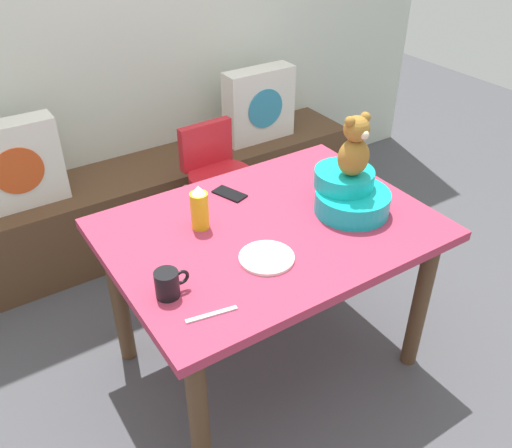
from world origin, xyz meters
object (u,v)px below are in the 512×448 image
object	(u,v)px
pillow_floral_right	(259,105)
cell_phone	(230,194)
teddy_bear	(355,147)
ketchup_bottle	(200,208)
infant_seat_teal	(349,194)
coffee_mug	(168,284)
dinner_plate_near	(267,258)
highchair	(220,179)
pillow_floral_left	(15,165)
dining_table	(270,247)

from	to	relation	value
pillow_floral_right	cell_phone	xyz separation A→B (m)	(-0.74, -0.90, 0.06)
teddy_bear	ketchup_bottle	distance (m)	0.63
cell_phone	teddy_bear	bearing A→B (deg)	-65.59
infant_seat_teal	coffee_mug	distance (m)	0.84
teddy_bear	dinner_plate_near	xyz separation A→B (m)	(-0.46, -0.10, -0.27)
highchair	ketchup_bottle	xyz separation A→B (m)	(-0.44, -0.63, 0.31)
infant_seat_teal	coffee_mug	world-z (taller)	infant_seat_teal
pillow_floral_right	teddy_bear	distance (m)	1.36
highchair	infant_seat_teal	world-z (taller)	infant_seat_teal
cell_phone	highchair	bearing A→B (deg)	46.14
pillow_floral_left	coffee_mug	bearing A→B (deg)	-81.75
pillow_floral_left	dinner_plate_near	distance (m)	1.47
dinner_plate_near	infant_seat_teal	bearing A→B (deg)	11.70
dining_table	teddy_bear	size ratio (longest dim) A/B	4.99
dining_table	ketchup_bottle	distance (m)	0.33
pillow_floral_right	coffee_mug	xyz separation A→B (m)	(-1.23, -1.34, 0.11)
dinner_plate_near	cell_phone	size ratio (longest dim) A/B	1.39
dining_table	cell_phone	size ratio (longest dim) A/B	8.66
infant_seat_teal	highchair	bearing A→B (deg)	98.44
pillow_floral_left	cell_phone	size ratio (longest dim) A/B	3.06
teddy_bear	ketchup_bottle	size ratio (longest dim) A/B	1.35
coffee_mug	dinner_plate_near	distance (m)	0.38
teddy_bear	dinner_plate_near	distance (m)	0.55
highchair	ketchup_bottle	world-z (taller)	ketchup_bottle
dining_table	dinner_plate_near	bearing A→B (deg)	-127.55
highchair	coffee_mug	size ratio (longest dim) A/B	6.58
coffee_mug	pillow_floral_left	bearing A→B (deg)	98.25
dining_table	ketchup_bottle	bearing A→B (deg)	149.20
pillow_floral_left	highchair	size ratio (longest dim) A/B	0.56
dining_table	cell_phone	world-z (taller)	cell_phone
coffee_mug	dinner_plate_near	size ratio (longest dim) A/B	0.60
pillow_floral_left	infant_seat_teal	distance (m)	1.63
highchair	teddy_bear	xyz separation A→B (m)	(0.13, -0.84, 0.50)
highchair	teddy_bear	size ratio (longest dim) A/B	3.16
dining_table	dinner_plate_near	world-z (taller)	dinner_plate_near
dining_table	teddy_bear	world-z (taller)	teddy_bear
dinner_plate_near	highchair	bearing A→B (deg)	70.21
dining_table	coffee_mug	world-z (taller)	coffee_mug
pillow_floral_left	ketchup_bottle	size ratio (longest dim) A/B	2.38
pillow_floral_left	pillow_floral_right	xyz separation A→B (m)	(1.43, 0.00, 0.00)
dinner_plate_near	cell_phone	world-z (taller)	dinner_plate_near
pillow_floral_left	dinner_plate_near	bearing A→B (deg)	-67.23
pillow_floral_left	coffee_mug	size ratio (longest dim) A/B	3.67
dinner_plate_near	cell_phone	xyz separation A→B (m)	(0.12, 0.46, -0.00)
dining_table	dinner_plate_near	xyz separation A→B (m)	(-0.13, -0.17, 0.11)
pillow_floral_right	dinner_plate_near	world-z (taller)	pillow_floral_right
dinner_plate_near	pillow_floral_left	bearing A→B (deg)	112.77
teddy_bear	pillow_floral_right	bearing A→B (deg)	72.58
pillow_floral_left	ketchup_bottle	distance (m)	1.16
teddy_bear	coffee_mug	bearing A→B (deg)	-174.53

